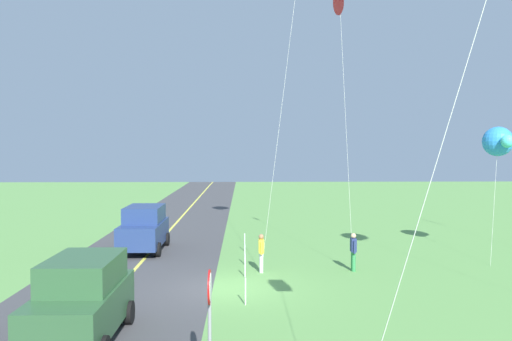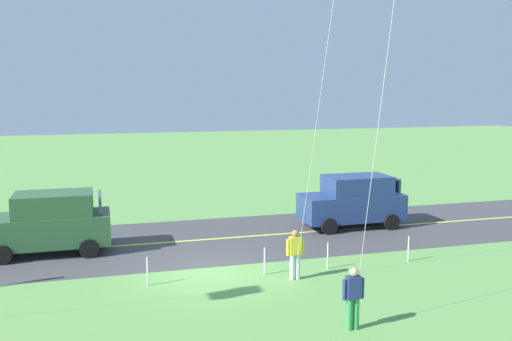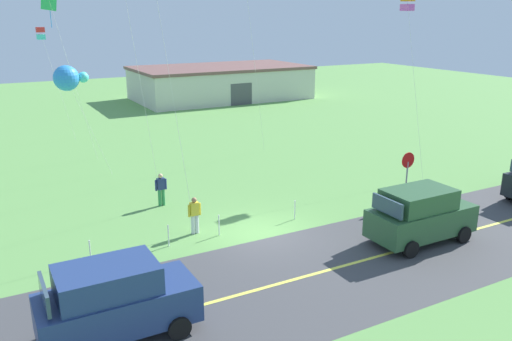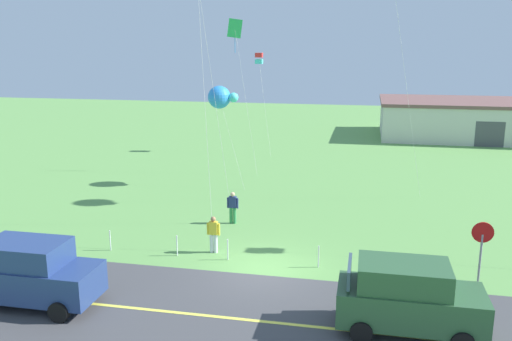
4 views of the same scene
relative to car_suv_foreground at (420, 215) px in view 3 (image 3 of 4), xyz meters
name	(u,v)px [view 3 (image 3 of 4)]	position (x,y,z in m)	size (l,w,h in m)	color
ground_plane	(262,235)	(-5.17, 3.69, -1.20)	(120.00, 120.00, 0.10)	#60994C
asphalt_road	(317,273)	(-5.17, -0.31, -1.15)	(120.00, 7.00, 0.00)	#424244
road_centre_stripe	(317,273)	(-5.17, -0.31, -1.15)	(120.00, 0.16, 0.00)	#E5E04C
car_suv_foreground	(420,215)	(0.00, 0.00, 0.00)	(4.40, 2.12, 2.24)	#2D5633
car_parked_west_near	(115,300)	(-12.35, -0.69, 0.00)	(4.40, 2.12, 2.24)	navy
stop_sign	(407,168)	(2.73, 3.59, 0.65)	(0.76, 0.08, 2.56)	gray
person_adult_near	(195,214)	(-7.63, 5.07, -0.29)	(0.58, 0.22, 1.60)	silver
person_adult_companion	(161,188)	(-7.77, 8.96, -0.29)	(0.58, 0.22, 1.60)	#338C4C
kite_yellow_high	(68,78)	(-10.36, 16.33, 4.33)	(2.53, 1.83, 6.19)	silver
kite_green_far	(408,3)	(6.55, 8.38, 8.27)	(0.65, 2.92, 9.88)	silver
kite_orange_near	(50,3)	(-10.33, 20.18, 8.33)	(2.28, 1.25, 10.33)	silver
kite_cyan_top	(41,34)	(-10.16, 27.38, 6.37)	(1.64, 2.28, 7.97)	silver
warehouse_distant	(221,82)	(8.89, 38.11, 0.60)	(18.36, 10.20, 3.50)	beige
fence_post_0	(90,252)	(-12.06, 4.39, -0.70)	(0.05, 0.05, 0.90)	silver
fence_post_1	(168,236)	(-9.04, 4.39, -0.70)	(0.05, 0.05, 0.90)	silver
fence_post_2	(219,225)	(-6.84, 4.39, -0.70)	(0.05, 0.05, 0.90)	silver
fence_post_3	(295,210)	(-3.11, 4.39, -0.70)	(0.05, 0.05, 0.90)	silver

